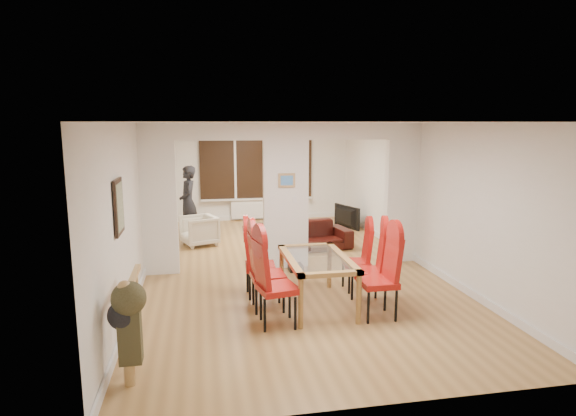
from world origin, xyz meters
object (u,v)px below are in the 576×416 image
object	(u,v)px
dining_chair_la	(278,281)
dining_chair_rc	(357,258)
dining_chair_rb	(369,266)
dining_chair_lb	(268,270)
television	(344,217)
bowl	(271,224)
dining_table	(317,281)
sofa	(304,236)
coffee_table	(274,229)
bottle	(267,220)
person	(188,202)
armchair	(199,230)
dining_chair_lc	(260,261)
dining_chair_ra	(378,276)

from	to	relation	value
dining_chair_la	dining_chair_rc	xyz separation A→B (m)	(1.43, 1.11, -0.08)
dining_chair_rb	dining_chair_lb	bearing A→B (deg)	-168.84
dining_chair_rc	television	distance (m)	4.53
dining_chair_lb	bowl	xyz separation A→B (m)	(0.72, 4.67, -0.33)
dining_table	sofa	distance (m)	3.11
dining_chair_rc	television	xyz separation A→B (m)	(1.13, 4.38, -0.23)
dining_chair_rc	dining_chair_rb	bearing A→B (deg)	-82.99
dining_chair_rc	coffee_table	xyz separation A→B (m)	(-0.67, 4.16, -0.40)
dining_chair_rc	sofa	size ratio (longest dim) A/B	0.52
television	bowl	world-z (taller)	television
dining_chair_lb	coffee_table	world-z (taller)	dining_chair_lb
dining_chair_rb	bottle	size ratio (longest dim) A/B	4.40
dining_chair_la	dining_chair_lb	size ratio (longest dim) A/B	1.02
dining_chair_lb	person	bearing A→B (deg)	102.12
dining_table	dining_chair_la	bearing A→B (deg)	-139.38
bottle	dining_chair_rb	bearing A→B (deg)	-79.89
armchair	coffee_table	size ratio (longest dim) A/B	0.76
dining_table	dining_chair_rb	world-z (taller)	dining_chair_rb
television	bowl	distance (m)	1.90
dining_chair_la	dining_chair_rc	world-z (taller)	dining_chair_la
sofa	bowl	distance (m)	1.66
armchair	bottle	size ratio (longest dim) A/B	2.75
sofa	television	xyz separation A→B (m)	(1.43, 1.86, -0.00)
armchair	coffee_table	world-z (taller)	armchair
dining_table	sofa	xyz separation A→B (m)	(0.47, 3.07, -0.08)
dining_table	dining_chair_rc	distance (m)	0.96
bowl	dining_chair_lc	bearing A→B (deg)	-100.54
dining_chair_la	dining_chair_lc	size ratio (longest dim) A/B	1.07
dining_chair_rb	person	bearing A→B (deg)	133.38
dining_chair_lc	bowl	size ratio (longest dim) A/B	4.82
dining_chair_ra	dining_chair_rb	world-z (taller)	dining_chair_ra
person	dining_chair_rb	bearing A→B (deg)	23.44
dining_table	coffee_table	bearing A→B (deg)	88.75
dining_chair_rb	bottle	world-z (taller)	dining_chair_rb
dining_chair_rb	dining_chair_rc	xyz separation A→B (m)	(0.02, 0.61, -0.05)
person	coffee_table	size ratio (longest dim) A/B	1.78
dining_table	bottle	distance (m)	4.62
dining_chair_lb	dining_chair_rc	xyz separation A→B (m)	(1.48, 0.55, -0.06)
dining_chair_rc	bottle	distance (m)	4.16
coffee_table	dining_table	bearing A→B (deg)	-91.25
coffee_table	sofa	bearing A→B (deg)	-77.22
dining_chair_ra	dining_chair_rc	xyz separation A→B (m)	(0.07, 1.10, -0.07)
bottle	bowl	size ratio (longest dim) A/B	1.13
dining_chair_ra	coffee_table	bearing A→B (deg)	96.47
person	dining_chair_lc	bearing A→B (deg)	9.52
dining_chair_ra	dining_chair_rb	size ratio (longest dim) A/B	1.03
dining_chair_rc	dining_chair_lc	bearing A→B (deg)	-171.53
dining_chair_lb	dining_table	bearing A→B (deg)	-2.44
dining_chair_lc	bowl	xyz separation A→B (m)	(0.77, 4.12, -0.30)
dining_table	dining_chair_lb	world-z (taller)	dining_chair_lb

